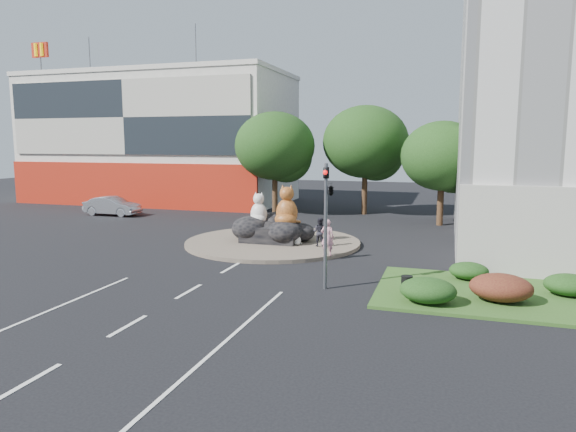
{
  "coord_description": "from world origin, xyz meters",
  "views": [
    {
      "loc": [
        9.58,
        -17.38,
        5.78
      ],
      "look_at": [
        1.61,
        7.8,
        2.0
      ],
      "focal_mm": 32.0,
      "sensor_mm": 36.0,
      "label": 1
    }
  ],
  "objects_px": {
    "cat_tabby": "(287,206)",
    "litter_bin": "(407,284)",
    "parked_car": "(112,206)",
    "cat_white": "(259,208)",
    "kitten_white": "(298,238)",
    "pedestrian_dark": "(320,232)",
    "pedestrian_pink": "(327,237)",
    "kitten_calico": "(246,234)"
  },
  "relations": [
    {
      "from": "cat_tabby",
      "to": "litter_bin",
      "type": "bearing_deg",
      "value": -48.93
    },
    {
      "from": "cat_tabby",
      "to": "parked_car",
      "type": "height_order",
      "value": "cat_tabby"
    },
    {
      "from": "cat_white",
      "to": "litter_bin",
      "type": "bearing_deg",
      "value": -37.17
    },
    {
      "from": "kitten_white",
      "to": "pedestrian_dark",
      "type": "distance_m",
      "value": 1.32
    },
    {
      "from": "litter_bin",
      "to": "pedestrian_pink",
      "type": "bearing_deg",
      "value": 130.03
    },
    {
      "from": "kitten_calico",
      "to": "pedestrian_pink",
      "type": "distance_m",
      "value": 5.54
    },
    {
      "from": "pedestrian_pink",
      "to": "pedestrian_dark",
      "type": "bearing_deg",
      "value": -65.36
    },
    {
      "from": "pedestrian_pink",
      "to": "pedestrian_dark",
      "type": "distance_m",
      "value": 2.28
    },
    {
      "from": "cat_white",
      "to": "cat_tabby",
      "type": "bearing_deg",
      "value": -0.31
    },
    {
      "from": "kitten_white",
      "to": "parked_car",
      "type": "xyz_separation_m",
      "value": [
        -17.85,
        7.97,
        0.18
      ]
    },
    {
      "from": "kitten_white",
      "to": "pedestrian_pink",
      "type": "xyz_separation_m",
      "value": [
        2.17,
        -2.1,
        0.54
      ]
    },
    {
      "from": "cat_tabby",
      "to": "litter_bin",
      "type": "distance_m",
      "value": 10.82
    },
    {
      "from": "pedestrian_dark",
      "to": "litter_bin",
      "type": "distance_m",
      "value": 8.93
    },
    {
      "from": "kitten_white",
      "to": "parked_car",
      "type": "relative_size",
      "value": 0.16
    },
    {
      "from": "cat_white",
      "to": "pedestrian_pink",
      "type": "distance_m",
      "value": 5.56
    },
    {
      "from": "kitten_calico",
      "to": "parked_car",
      "type": "relative_size",
      "value": 0.19
    },
    {
      "from": "cat_white",
      "to": "parked_car",
      "type": "bearing_deg",
      "value": 158.78
    },
    {
      "from": "parked_car",
      "to": "kitten_white",
      "type": "bearing_deg",
      "value": -114.27
    },
    {
      "from": "parked_car",
      "to": "litter_bin",
      "type": "bearing_deg",
      "value": -122.2
    },
    {
      "from": "parked_car",
      "to": "litter_bin",
      "type": "distance_m",
      "value": 28.68
    },
    {
      "from": "kitten_white",
      "to": "litter_bin",
      "type": "distance_m",
      "value": 9.71
    },
    {
      "from": "pedestrian_pink",
      "to": "kitten_calico",
      "type": "bearing_deg",
      "value": -20.13
    },
    {
      "from": "parked_car",
      "to": "cat_white",
      "type": "bearing_deg",
      "value": -115.6
    },
    {
      "from": "cat_tabby",
      "to": "kitten_white",
      "type": "relative_size",
      "value": 3.16
    },
    {
      "from": "pedestrian_pink",
      "to": "kitten_white",
      "type": "bearing_deg",
      "value": -43.09
    },
    {
      "from": "kitten_calico",
      "to": "litter_bin",
      "type": "distance_m",
      "value": 11.84
    },
    {
      "from": "pedestrian_dark",
      "to": "parked_car",
      "type": "xyz_separation_m",
      "value": [
        -19.1,
        7.97,
        -0.23
      ]
    },
    {
      "from": "pedestrian_dark",
      "to": "parked_car",
      "type": "relative_size",
      "value": 0.34
    },
    {
      "from": "cat_tabby",
      "to": "pedestrian_dark",
      "type": "xyz_separation_m",
      "value": [
        2.05,
        -0.57,
        -1.3
      ]
    },
    {
      "from": "kitten_calico",
      "to": "litter_bin",
      "type": "height_order",
      "value": "kitten_calico"
    },
    {
      "from": "kitten_white",
      "to": "litter_bin",
      "type": "relative_size",
      "value": 1.15
    },
    {
      "from": "pedestrian_pink",
      "to": "litter_bin",
      "type": "bearing_deg",
      "value": 130.91
    },
    {
      "from": "cat_tabby",
      "to": "litter_bin",
      "type": "height_order",
      "value": "cat_tabby"
    },
    {
      "from": "cat_tabby",
      "to": "kitten_white",
      "type": "xyz_separation_m",
      "value": [
        0.8,
        -0.57,
        -1.71
      ]
    },
    {
      "from": "pedestrian_pink",
      "to": "parked_car",
      "type": "xyz_separation_m",
      "value": [
        -20.02,
        10.06,
        -0.35
      ]
    },
    {
      "from": "litter_bin",
      "to": "parked_car",
      "type": "bearing_deg",
      "value": 148.02
    },
    {
      "from": "cat_tabby",
      "to": "litter_bin",
      "type": "relative_size",
      "value": 3.62
    },
    {
      "from": "kitten_white",
      "to": "pedestrian_pink",
      "type": "height_order",
      "value": "pedestrian_pink"
    },
    {
      "from": "kitten_white",
      "to": "cat_white",
      "type": "bearing_deg",
      "value": 131.86
    },
    {
      "from": "pedestrian_dark",
      "to": "litter_bin",
      "type": "relative_size",
      "value": 2.41
    },
    {
      "from": "pedestrian_pink",
      "to": "litter_bin",
      "type": "relative_size",
      "value": 2.79
    },
    {
      "from": "kitten_calico",
      "to": "pedestrian_pink",
      "type": "height_order",
      "value": "pedestrian_pink"
    }
  ]
}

